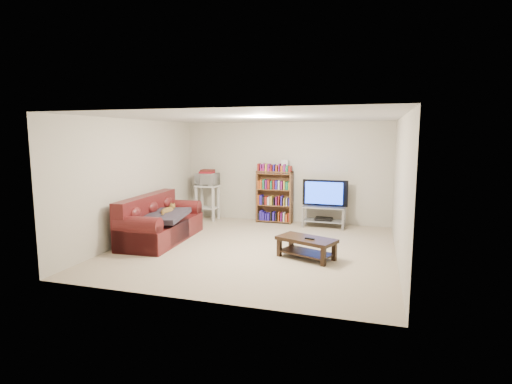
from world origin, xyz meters
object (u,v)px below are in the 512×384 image
(coffee_table, at_px, (306,244))
(tv_stand, at_px, (324,213))
(bookshelf, at_px, (275,196))
(sofa, at_px, (158,225))

(coffee_table, height_order, tv_stand, tv_stand)
(coffee_table, xyz_separation_m, tv_stand, (-0.01, 2.46, 0.08))
(coffee_table, relative_size, bookshelf, 0.88)
(sofa, distance_m, coffee_table, 3.06)
(coffee_table, bearing_deg, sofa, -164.51)
(tv_stand, relative_size, bookshelf, 0.78)
(bookshelf, bearing_deg, tv_stand, -6.90)
(tv_stand, xyz_separation_m, bookshelf, (-1.21, 0.16, 0.32))
(sofa, relative_size, tv_stand, 2.20)
(tv_stand, distance_m, bookshelf, 1.26)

